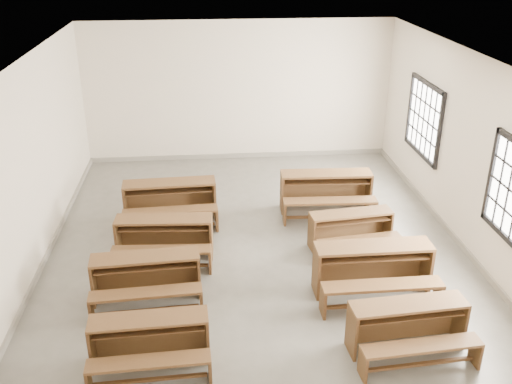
{
  "coord_description": "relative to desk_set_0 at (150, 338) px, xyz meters",
  "views": [
    {
      "loc": [
        -0.79,
        -8.52,
        4.89
      ],
      "look_at": [
        0.0,
        0.0,
        1.0
      ],
      "focal_mm": 40.0,
      "sensor_mm": 36.0,
      "label": 1
    }
  ],
  "objects": [
    {
      "name": "desk_set_2",
      "position": [
        0.04,
        2.56,
        0.03
      ],
      "size": [
        1.61,
        0.9,
        0.7
      ],
      "rotation": [
        0.0,
        0.0,
        -0.06
      ],
      "color": "brown",
      "rests_on": "ground"
    },
    {
      "name": "desk_set_3",
      "position": [
        0.08,
        3.91,
        0.06
      ],
      "size": [
        1.72,
        0.95,
        0.76
      ],
      "rotation": [
        0.0,
        0.0,
        0.05
      ],
      "color": "brown",
      "rests_on": "ground"
    },
    {
      "name": "desk_set_1",
      "position": [
        -0.15,
        1.4,
        0.03
      ],
      "size": [
        1.59,
        0.9,
        0.7
      ],
      "rotation": [
        0.0,
        0.0,
        0.06
      ],
      "color": "brown",
      "rests_on": "ground"
    },
    {
      "name": "desk_set_0",
      "position": [
        0.0,
        0.0,
        0.0
      ],
      "size": [
        1.48,
        0.81,
        0.65
      ],
      "rotation": [
        0.0,
        0.0,
        0.04
      ],
      "color": "brown",
      "rests_on": "ground"
    },
    {
      "name": "desk_set_6",
      "position": [
        3.17,
        2.63,
        -0.01
      ],
      "size": [
        1.48,
        0.89,
        0.63
      ],
      "rotation": [
        0.0,
        0.0,
        0.12
      ],
      "color": "brown",
      "rests_on": "ground"
    },
    {
      "name": "desk_set_7",
      "position": [
        3.02,
        4.04,
        0.07
      ],
      "size": [
        1.75,
        0.96,
        0.77
      ],
      "rotation": [
        0.0,
        0.0,
        -0.04
      ],
      "color": "brown",
      "rests_on": "ground"
    },
    {
      "name": "desk_set_4",
      "position": [
        3.24,
        -0.03,
        0.01
      ],
      "size": [
        1.55,
        0.88,
        0.67
      ],
      "rotation": [
        0.0,
        0.0,
        0.07
      ],
      "color": "brown",
      "rests_on": "ground"
    },
    {
      "name": "desk_set_5",
      "position": [
        3.15,
        1.26,
        0.07
      ],
      "size": [
        1.71,
        0.89,
        0.77
      ],
      "rotation": [
        0.0,
        0.0,
        0.0
      ],
      "color": "brown",
      "rests_on": "ground"
    },
    {
      "name": "room",
      "position": [
        1.66,
        2.83,
        1.76
      ],
      "size": [
        8.5,
        8.5,
        3.2
      ],
      "color": "slate",
      "rests_on": "ground"
    }
  ]
}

